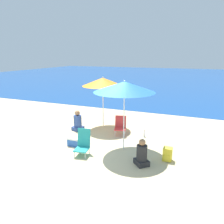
% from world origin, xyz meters
% --- Properties ---
extents(ground_plane, '(60.00, 60.00, 0.00)m').
position_xyz_m(ground_plane, '(0.00, 0.00, 0.00)').
color(ground_plane, '#D1BA89').
extents(sea_water, '(60.00, 40.00, 0.01)m').
position_xyz_m(sea_water, '(0.00, 25.84, 0.00)').
color(sea_water, '#19478C').
rests_on(sea_water, ground).
extents(beach_umbrella_orange, '(1.79, 1.79, 2.24)m').
position_xyz_m(beach_umbrella_orange, '(-0.52, 2.76, 2.02)').
color(beach_umbrella_orange, white).
rests_on(beach_umbrella_orange, ground).
extents(beach_umbrella_blue, '(2.00, 2.00, 2.38)m').
position_xyz_m(beach_umbrella_blue, '(1.15, 0.78, 2.16)').
color(beach_umbrella_blue, white).
rests_on(beach_umbrella_blue, ground).
extents(beach_chair_teal, '(0.50, 0.58, 0.84)m').
position_xyz_m(beach_chair_teal, '(0.05, -0.06, 0.39)').
color(beach_chair_teal, silver).
rests_on(beach_chair_teal, ground).
extents(beach_chair_red, '(0.57, 0.64, 0.75)m').
position_xyz_m(beach_chair_red, '(0.54, 2.11, 0.39)').
color(beach_chair_red, silver).
rests_on(beach_chair_red, ground).
extents(person_seated_near, '(0.53, 0.54, 0.81)m').
position_xyz_m(person_seated_near, '(2.01, -0.05, 0.33)').
color(person_seated_near, '#262628').
rests_on(person_seated_near, ground).
extents(person_seated_far, '(0.49, 0.53, 0.87)m').
position_xyz_m(person_seated_far, '(-1.32, 1.89, 0.35)').
color(person_seated_far, '#334C8C').
rests_on(person_seated_far, ground).
extents(backpack_yellow, '(0.27, 0.27, 0.42)m').
position_xyz_m(backpack_yellow, '(2.67, 0.52, 0.21)').
color(backpack_yellow, yellow).
rests_on(backpack_yellow, ground).
extents(water_bottle, '(0.07, 0.07, 0.26)m').
position_xyz_m(water_bottle, '(1.52, 2.20, 0.10)').
color(water_bottle, silver).
rests_on(water_bottle, ground).
extents(cooler_box, '(0.50, 0.36, 0.31)m').
position_xyz_m(cooler_box, '(-0.55, 0.44, 0.16)').
color(cooler_box, '#2859B2').
rests_on(cooler_box, ground).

